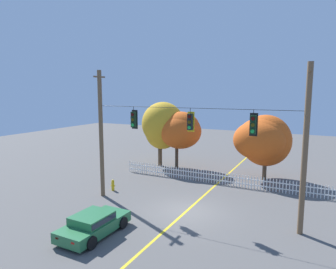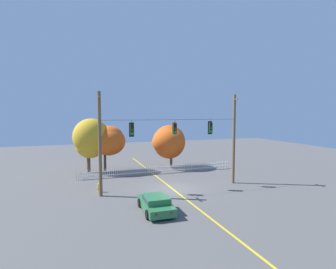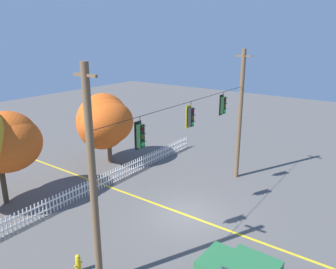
% 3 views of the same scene
% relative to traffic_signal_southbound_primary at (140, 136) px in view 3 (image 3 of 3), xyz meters
% --- Properties ---
extents(ground, '(80.00, 80.00, 0.00)m').
position_rel_traffic_signal_southbound_primary_xyz_m(ground, '(3.73, -0.01, -5.54)').
color(ground, '#565451').
extents(lane_centerline_stripe, '(0.16, 36.00, 0.01)m').
position_rel_traffic_signal_southbound_primary_xyz_m(lane_centerline_stripe, '(3.73, -0.01, -5.53)').
color(lane_centerline_stripe, gold).
rests_on(lane_centerline_stripe, ground).
extents(signal_support_span, '(13.14, 1.10, 8.75)m').
position_rel_traffic_signal_southbound_primary_xyz_m(signal_support_span, '(3.73, -0.01, -1.09)').
color(signal_support_span, brown).
rests_on(signal_support_span, ground).
extents(traffic_signal_southbound_primary, '(0.43, 0.38, 1.45)m').
position_rel_traffic_signal_southbound_primary_xyz_m(traffic_signal_southbound_primary, '(0.00, 0.00, 0.00)').
color(traffic_signal_southbound_primary, black).
extents(traffic_signal_northbound_primary, '(0.43, 0.38, 1.40)m').
position_rel_traffic_signal_southbound_primary_xyz_m(traffic_signal_northbound_primary, '(3.94, -0.00, 0.02)').
color(traffic_signal_northbound_primary, black).
extents(traffic_signal_westbound_side, '(0.43, 0.38, 1.43)m').
position_rel_traffic_signal_southbound_primary_xyz_m(traffic_signal_westbound_side, '(7.57, 0.00, 0.03)').
color(traffic_signal_westbound_side, black).
extents(white_picket_fence, '(18.07, 0.06, 0.99)m').
position_rel_traffic_signal_southbound_primary_xyz_m(white_picket_fence, '(4.39, 6.27, -5.04)').
color(white_picket_fence, white).
rests_on(white_picket_fence, ground).
extents(autumn_maple_mid, '(3.95, 3.91, 5.48)m').
position_rel_traffic_signal_southbound_primary_xyz_m(autumn_maple_mid, '(-0.90, 9.37, -1.77)').
color(autumn_maple_mid, '#473828').
rests_on(autumn_maple_mid, ground).
extents(autumn_oak_far_east, '(4.59, 4.45, 5.42)m').
position_rel_traffic_signal_southbound_primary_xyz_m(autumn_oak_far_east, '(6.63, 9.26, -2.12)').
color(autumn_oak_far_east, brown).
rests_on(autumn_oak_far_east, ground).
extents(fire_hydrant, '(0.38, 0.22, 0.83)m').
position_rel_traffic_signal_southbound_primary_xyz_m(fire_hydrant, '(-2.75, 1.22, -5.13)').
color(fire_hydrant, gold).
rests_on(fire_hydrant, ground).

